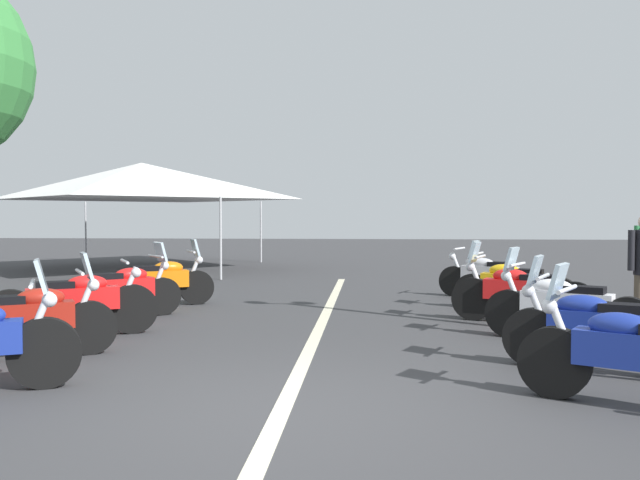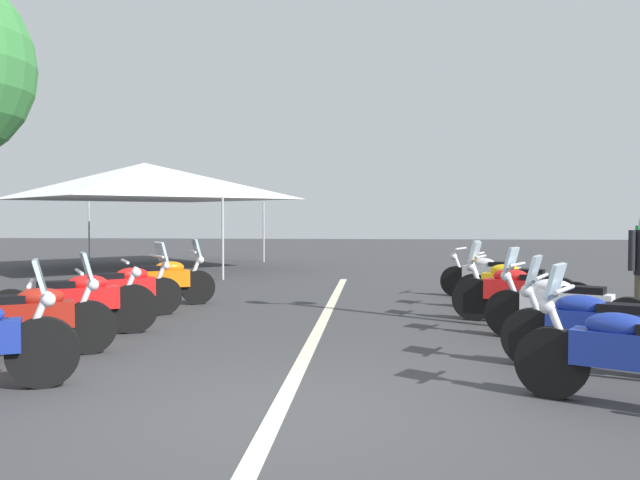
% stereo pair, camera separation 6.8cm
% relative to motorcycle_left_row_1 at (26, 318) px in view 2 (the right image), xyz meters
% --- Properties ---
extents(ground_plane, '(80.00, 80.00, 0.00)m').
position_rel_motorcycle_left_row_1_xyz_m(ground_plane, '(-1.87, -3.14, -0.46)').
color(ground_plane, '#38383A').
extents(lane_centre_stripe, '(15.17, 0.16, 0.01)m').
position_rel_motorcycle_left_row_1_xyz_m(lane_centre_stripe, '(2.18, -3.14, -0.46)').
color(lane_centre_stripe, beige).
rests_on(lane_centre_stripe, ground_plane).
extents(motorcycle_left_row_1, '(1.16, 1.83, 1.20)m').
position_rel_motorcycle_left_row_1_xyz_m(motorcycle_left_row_1, '(0.00, 0.00, 0.00)').
color(motorcycle_left_row_1, black).
rests_on(motorcycle_left_row_1, ground_plane).
extents(motorcycle_left_row_2, '(1.18, 2.03, 1.02)m').
position_rel_motorcycle_left_row_1_xyz_m(motorcycle_left_row_2, '(1.38, 0.07, 0.01)').
color(motorcycle_left_row_2, black).
rests_on(motorcycle_left_row_2, ground_plane).
extents(motorcycle_left_row_3, '(1.34, 1.65, 1.20)m').
position_rel_motorcycle_left_row_1_xyz_m(motorcycle_left_row_3, '(3.03, 0.04, -0.00)').
color(motorcycle_left_row_3, black).
rests_on(motorcycle_left_row_3, ground_plane).
extents(motorcycle_left_row_4, '(1.07, 1.84, 1.20)m').
position_rel_motorcycle_left_row_1_xyz_m(motorcycle_left_row_4, '(4.46, -0.11, -0.00)').
color(motorcycle_left_row_4, black).
rests_on(motorcycle_left_row_4, ground_plane).
extents(motorcycle_right_row_0, '(1.14, 1.88, 1.21)m').
position_rel_motorcycle_left_row_1_xyz_m(motorcycle_right_row_0, '(-1.50, -6.12, 0.00)').
color(motorcycle_right_row_0, black).
rests_on(motorcycle_right_row_0, ground_plane).
extents(motorcycle_right_row_1, '(1.00, 1.88, 1.21)m').
position_rel_motorcycle_left_row_1_xyz_m(motorcycle_right_row_1, '(-0.17, -6.22, 0.00)').
color(motorcycle_right_row_1, black).
rests_on(motorcycle_right_row_1, ground_plane).
extents(motorcycle_right_row_2, '(1.15, 1.92, 1.21)m').
position_rel_motorcycle_left_row_1_xyz_m(motorcycle_right_row_2, '(1.51, -6.35, 0.00)').
color(motorcycle_right_row_2, black).
rests_on(motorcycle_right_row_2, ground_plane).
extents(motorcycle_right_row_3, '(1.01, 2.04, 1.22)m').
position_rel_motorcycle_left_row_1_xyz_m(motorcycle_right_row_3, '(3.01, -6.12, 0.01)').
color(motorcycle_right_row_3, black).
rests_on(motorcycle_right_row_3, ground_plane).
extents(motorcycle_right_row_4, '(1.03, 1.96, 1.19)m').
position_rel_motorcycle_left_row_1_xyz_m(motorcycle_right_row_4, '(4.40, -6.30, -0.01)').
color(motorcycle_right_row_4, black).
rests_on(motorcycle_right_row_4, ground_plane).
extents(motorcycle_right_row_5, '(1.05, 1.90, 0.98)m').
position_rel_motorcycle_left_row_1_xyz_m(motorcycle_right_row_5, '(6.06, -6.18, -0.02)').
color(motorcycle_right_row_5, black).
rests_on(motorcycle_right_row_5, ground_plane).
extents(event_tent, '(6.91, 6.91, 3.20)m').
position_rel_motorcycle_left_row_1_xyz_m(event_tent, '(12.53, 3.01, 2.19)').
color(event_tent, white).
rests_on(event_tent, ground_plane).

